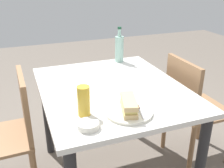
{
  "coord_description": "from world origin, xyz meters",
  "views": [
    {
      "loc": [
        1.42,
        -0.54,
        1.41
      ],
      "look_at": [
        0.0,
        0.0,
        0.75
      ],
      "focal_mm": 42.3,
      "sensor_mm": 36.0,
      "label": 1
    }
  ],
  "objects_px": {
    "water_bottle": "(119,48)",
    "plate_near": "(129,112)",
    "baguette_sandwich_near": "(129,105)",
    "knife_near": "(139,109)",
    "chair_near": "(12,130)",
    "chair_far": "(191,105)",
    "dining_table": "(112,103)",
    "beer_glass": "(84,101)",
    "olive_bowl": "(88,125)"
  },
  "relations": [
    {
      "from": "plate_near",
      "to": "olive_bowl",
      "type": "relative_size",
      "value": 2.37
    },
    {
      "from": "dining_table",
      "to": "baguette_sandwich_near",
      "type": "bearing_deg",
      "value": -6.14
    },
    {
      "from": "chair_far",
      "to": "olive_bowl",
      "type": "bearing_deg",
      "value": -66.14
    },
    {
      "from": "plate_near",
      "to": "water_bottle",
      "type": "height_order",
      "value": "water_bottle"
    },
    {
      "from": "knife_near",
      "to": "beer_glass",
      "type": "height_order",
      "value": "beer_glass"
    },
    {
      "from": "chair_far",
      "to": "knife_near",
      "type": "height_order",
      "value": "chair_far"
    },
    {
      "from": "beer_glass",
      "to": "olive_bowl",
      "type": "xyz_separation_m",
      "value": [
        0.13,
        -0.02,
        -0.06
      ]
    },
    {
      "from": "dining_table",
      "to": "olive_bowl",
      "type": "height_order",
      "value": "olive_bowl"
    },
    {
      "from": "plate_near",
      "to": "knife_near",
      "type": "distance_m",
      "value": 0.06
    },
    {
      "from": "plate_near",
      "to": "beer_glass",
      "type": "bearing_deg",
      "value": -106.86
    },
    {
      "from": "chair_near",
      "to": "water_bottle",
      "type": "xyz_separation_m",
      "value": [
        -0.33,
        0.86,
        0.36
      ]
    },
    {
      "from": "chair_far",
      "to": "plate_near",
      "type": "bearing_deg",
      "value": -63.07
    },
    {
      "from": "baguette_sandwich_near",
      "to": "water_bottle",
      "type": "bearing_deg",
      "value": 161.3
    },
    {
      "from": "dining_table",
      "to": "beer_glass",
      "type": "bearing_deg",
      "value": -42.8
    },
    {
      "from": "knife_near",
      "to": "water_bottle",
      "type": "height_order",
      "value": "water_bottle"
    },
    {
      "from": "baguette_sandwich_near",
      "to": "beer_glass",
      "type": "relative_size",
      "value": 1.27
    },
    {
      "from": "water_bottle",
      "to": "beer_glass",
      "type": "relative_size",
      "value": 1.76
    },
    {
      "from": "plate_near",
      "to": "water_bottle",
      "type": "xyz_separation_m",
      "value": [
        -0.79,
        0.27,
        0.1
      ]
    },
    {
      "from": "water_bottle",
      "to": "baguette_sandwich_near",
      "type": "bearing_deg",
      "value": -18.7
    },
    {
      "from": "chair_far",
      "to": "knife_near",
      "type": "distance_m",
      "value": 0.75
    },
    {
      "from": "baguette_sandwich_near",
      "to": "knife_near",
      "type": "relative_size",
      "value": 1.12
    },
    {
      "from": "dining_table",
      "to": "baguette_sandwich_near",
      "type": "relative_size",
      "value": 5.2
    },
    {
      "from": "water_bottle",
      "to": "beer_glass",
      "type": "distance_m",
      "value": 0.87
    },
    {
      "from": "chair_far",
      "to": "plate_near",
      "type": "distance_m",
      "value": 0.79
    },
    {
      "from": "dining_table",
      "to": "chair_near",
      "type": "relative_size",
      "value": 1.24
    },
    {
      "from": "knife_near",
      "to": "water_bottle",
      "type": "xyz_separation_m",
      "value": [
        -0.8,
        0.21,
        0.09
      ]
    },
    {
      "from": "water_bottle",
      "to": "plate_near",
      "type": "bearing_deg",
      "value": -18.7
    },
    {
      "from": "baguette_sandwich_near",
      "to": "water_bottle",
      "type": "xyz_separation_m",
      "value": [
        -0.79,
        0.27,
        0.06
      ]
    },
    {
      "from": "water_bottle",
      "to": "chair_far",
      "type": "bearing_deg",
      "value": 41.78
    },
    {
      "from": "plate_near",
      "to": "olive_bowl",
      "type": "bearing_deg",
      "value": -75.76
    },
    {
      "from": "plate_near",
      "to": "knife_near",
      "type": "xyz_separation_m",
      "value": [
        0.0,
        0.06,
        0.01
      ]
    },
    {
      "from": "knife_near",
      "to": "dining_table",
      "type": "bearing_deg",
      "value": -176.84
    },
    {
      "from": "knife_near",
      "to": "chair_near",
      "type": "bearing_deg",
      "value": -125.52
    },
    {
      "from": "knife_near",
      "to": "baguette_sandwich_near",
      "type": "bearing_deg",
      "value": -94.93
    },
    {
      "from": "chair_far",
      "to": "beer_glass",
      "type": "height_order",
      "value": "beer_glass"
    },
    {
      "from": "dining_table",
      "to": "water_bottle",
      "type": "height_order",
      "value": "water_bottle"
    },
    {
      "from": "chair_far",
      "to": "chair_near",
      "type": "distance_m",
      "value": 1.27
    },
    {
      "from": "plate_near",
      "to": "baguette_sandwich_near",
      "type": "xyz_separation_m",
      "value": [
        0.0,
        0.0,
        0.04
      ]
    },
    {
      "from": "baguette_sandwich_near",
      "to": "beer_glass",
      "type": "xyz_separation_m",
      "value": [
        -0.07,
        -0.22,
        0.03
      ]
    },
    {
      "from": "olive_bowl",
      "to": "plate_near",
      "type": "bearing_deg",
      "value": 104.24
    },
    {
      "from": "plate_near",
      "to": "baguette_sandwich_near",
      "type": "relative_size",
      "value": 1.24
    },
    {
      "from": "plate_near",
      "to": "olive_bowl",
      "type": "xyz_separation_m",
      "value": [
        0.06,
        -0.23,
        0.01
      ]
    },
    {
      "from": "chair_near",
      "to": "olive_bowl",
      "type": "height_order",
      "value": "chair_near"
    },
    {
      "from": "beer_glass",
      "to": "olive_bowl",
      "type": "distance_m",
      "value": 0.14
    },
    {
      "from": "dining_table",
      "to": "olive_bowl",
      "type": "relative_size",
      "value": 9.94
    },
    {
      "from": "chair_far",
      "to": "beer_glass",
      "type": "bearing_deg",
      "value": -72.83
    },
    {
      "from": "beer_glass",
      "to": "olive_bowl",
      "type": "relative_size",
      "value": 1.5
    },
    {
      "from": "chair_near",
      "to": "knife_near",
      "type": "xyz_separation_m",
      "value": [
        0.47,
        0.65,
        0.27
      ]
    },
    {
      "from": "chair_near",
      "to": "beer_glass",
      "type": "height_order",
      "value": "beer_glass"
    },
    {
      "from": "chair_far",
      "to": "plate_near",
      "type": "relative_size",
      "value": 3.38
    }
  ]
}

